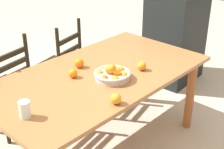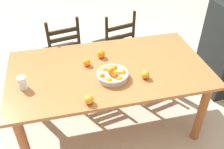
# 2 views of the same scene
# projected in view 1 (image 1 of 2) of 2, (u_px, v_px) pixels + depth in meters

# --- Properties ---
(ground_plane) EXTENTS (12.00, 12.00, 0.00)m
(ground_plane) POSITION_uv_depth(u_px,v_px,m) (100.00, 147.00, 2.96)
(ground_plane) COLOR #B8A493
(dining_table) EXTENTS (1.86, 1.01, 0.76)m
(dining_table) POSITION_uv_depth(u_px,v_px,m) (99.00, 85.00, 2.67)
(dining_table) COLOR #935D33
(dining_table) RESTS_ON ground
(chair_near_window) EXTENTS (0.47, 0.47, 0.97)m
(chair_near_window) POSITION_uv_depth(u_px,v_px,m) (7.00, 88.00, 3.00)
(chair_near_window) COLOR black
(chair_near_window) RESTS_ON ground
(chair_by_cabinet) EXTENTS (0.51, 0.51, 0.95)m
(chair_by_cabinet) POSITION_uv_depth(u_px,v_px,m) (60.00, 67.00, 3.47)
(chair_by_cabinet) COLOR black
(chair_by_cabinet) RESTS_ON ground
(cabinet) EXTENTS (0.69, 0.57, 1.11)m
(cabinet) POSITION_uv_depth(u_px,v_px,m) (175.00, 37.00, 3.98)
(cabinet) COLOR black
(cabinet) RESTS_ON ground
(fruit_bowl) EXTENTS (0.29, 0.29, 0.13)m
(fruit_bowl) POSITION_uv_depth(u_px,v_px,m) (112.00, 74.00, 2.50)
(fruit_bowl) COLOR beige
(fruit_bowl) RESTS_ON dining_table
(orange_loose_0) EXTENTS (0.08, 0.08, 0.08)m
(orange_loose_0) POSITION_uv_depth(u_px,v_px,m) (116.00, 99.00, 2.18)
(orange_loose_0) COLOR orange
(orange_loose_0) RESTS_ON dining_table
(orange_loose_1) EXTENTS (0.08, 0.08, 0.08)m
(orange_loose_1) POSITION_uv_depth(u_px,v_px,m) (79.00, 63.00, 2.70)
(orange_loose_1) COLOR orange
(orange_loose_1) RESTS_ON dining_table
(orange_loose_2) EXTENTS (0.07, 0.07, 0.07)m
(orange_loose_2) POSITION_uv_depth(u_px,v_px,m) (142.00, 66.00, 2.65)
(orange_loose_2) COLOR orange
(orange_loose_2) RESTS_ON dining_table
(orange_loose_3) EXTENTS (0.07, 0.07, 0.07)m
(orange_loose_3) POSITION_uv_depth(u_px,v_px,m) (73.00, 73.00, 2.53)
(orange_loose_3) COLOR orange
(orange_loose_3) RESTS_ON dining_table
(drinking_glass) EXTENTS (0.07, 0.07, 0.11)m
(drinking_glass) POSITION_uv_depth(u_px,v_px,m) (25.00, 109.00, 2.03)
(drinking_glass) COLOR silver
(drinking_glass) RESTS_ON dining_table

